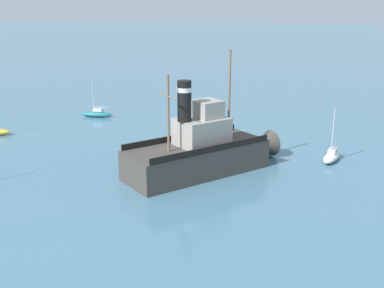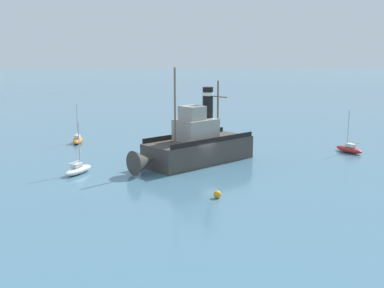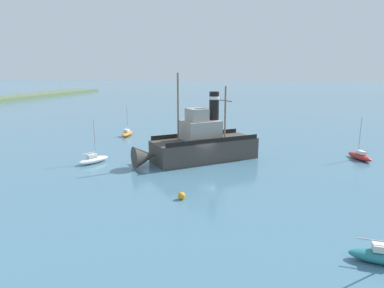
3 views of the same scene
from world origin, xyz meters
TOP-DOWN VIEW (x-y plane):
  - ground_plane at (0.00, 0.00)m, footprint 600.00×600.00m
  - old_tugboat at (1.58, 0.92)m, footprint 11.81×13.22m
  - sailboat_orange at (13.65, 15.22)m, footprint 3.86×1.31m
  - sailboat_red at (6.21, -17.08)m, footprint 3.91×2.60m
  - sailboat_white at (-2.34, 12.21)m, footprint 3.90×2.64m
  - mooring_buoy at (-10.68, -0.19)m, footprint 0.61×0.61m

SIDE VIEW (x-z plane):
  - ground_plane at x=0.00m, z-range 0.00..0.00m
  - mooring_buoy at x=-10.68m, z-range 0.00..0.61m
  - sailboat_orange at x=13.65m, z-range -2.02..2.88m
  - sailboat_red at x=6.21m, z-range -2.02..2.88m
  - sailboat_white at x=-2.34m, z-range -2.02..2.88m
  - old_tugboat at x=1.58m, z-range -3.12..6.78m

